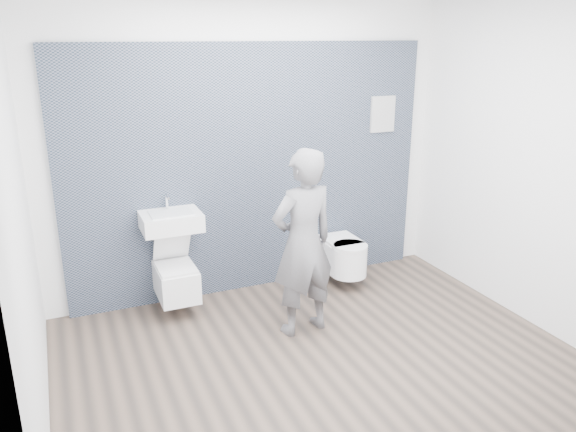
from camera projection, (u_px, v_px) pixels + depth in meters
name	position (u px, v px, depth m)	size (l,w,h in m)	color
ground	(317.00, 355.00, 4.51)	(4.00, 4.00, 0.00)	brown
room_shell	(321.00, 141.00, 3.97)	(4.00, 4.00, 4.00)	white
tile_wall	(255.00, 284.00, 5.79)	(3.60, 0.06, 2.40)	black
washbasin	(171.00, 221.00, 5.00)	(0.52, 0.39, 0.39)	white
toilet_square	(176.00, 279.00, 5.13)	(0.35, 0.50, 0.62)	white
toilet_rounded	(344.00, 256.00, 5.72)	(0.36, 0.61, 0.33)	white
info_placard	(375.00, 265.00, 6.29)	(0.28, 0.03, 0.37)	silver
visitor	(303.00, 243.00, 4.66)	(0.59, 0.39, 1.61)	slate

